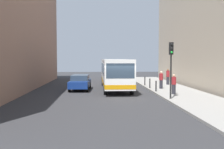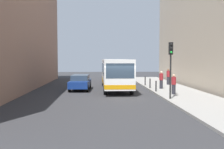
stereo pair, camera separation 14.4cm
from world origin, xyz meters
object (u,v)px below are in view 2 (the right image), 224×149
at_px(bus, 115,72).
at_px(bollard_far, 145,81).
at_px(pedestrian_near_signal, 174,84).
at_px(car_beside_bus, 80,82).
at_px(car_behind_bus, 114,76).
at_px(bollard_mid, 150,83).
at_px(pedestrian_far_sidewalk, 168,77).
at_px(traffic_light, 171,59).
at_px(bollard_near, 156,86).
at_px(pedestrian_mid_sidewalk, 161,80).

xyz_separation_m(bus, bollard_far, (3.42, 2.21, -1.10)).
height_order(bus, pedestrian_near_signal, bus).
xyz_separation_m(car_beside_bus, bollard_far, (6.90, 2.76, -0.16)).
distance_m(car_behind_bus, bollard_mid, 10.18).
relative_size(bus, pedestrian_far_sidewalk, 6.13).
height_order(traffic_light, bollard_near, traffic_light).
bearing_deg(bollard_far, bus, -147.21).
xyz_separation_m(car_beside_bus, bollard_mid, (6.90, 0.05, -0.16)).
bearing_deg(bollard_mid, pedestrian_near_signal, -77.19).
bearing_deg(pedestrian_far_sidewalk, pedestrian_near_signal, 146.61).
xyz_separation_m(traffic_light, bollard_near, (-0.10, 4.30, -2.38)).
relative_size(bollard_mid, pedestrian_mid_sidewalk, 0.56).
height_order(bus, pedestrian_mid_sidewalk, bus).
xyz_separation_m(bollard_far, pedestrian_mid_sidewalk, (0.99, -3.27, 0.38)).
xyz_separation_m(bollard_near, bollard_far, (0.00, 5.43, 0.00)).
bearing_deg(car_behind_bus, pedestrian_far_sidewalk, 128.50).
relative_size(bus, traffic_light, 2.69).
relative_size(car_behind_bus, pedestrian_mid_sidewalk, 2.64).
bearing_deg(bollard_near, bus, 136.74).
bearing_deg(bollard_far, traffic_light, -89.41).
height_order(bollard_near, bollard_mid, same).
height_order(pedestrian_near_signal, pedestrian_far_sidewalk, pedestrian_far_sidewalk).
bearing_deg(pedestrian_near_signal, bus, 44.91).
xyz_separation_m(pedestrian_mid_sidewalk, pedestrian_far_sidewalk, (1.74, 3.90, 0.05)).
bearing_deg(car_beside_bus, traffic_light, 137.85).
xyz_separation_m(bus, bollard_mid, (3.42, -0.51, -1.10)).
bearing_deg(car_beside_bus, bollard_mid, -176.85).
height_order(traffic_light, pedestrian_near_signal, traffic_light).
relative_size(traffic_light, pedestrian_near_signal, 2.51).
distance_m(bollard_near, bollard_mid, 2.71).
bearing_deg(bus, traffic_light, 114.91).
distance_m(bus, pedestrian_near_signal, 6.83).
distance_m(bollard_near, pedestrian_mid_sidewalk, 2.40).
distance_m(bollard_near, bollard_far, 5.43).
distance_m(car_beside_bus, bollard_mid, 6.90).
bearing_deg(pedestrian_near_signal, car_beside_bus, 63.90).
height_order(bus, car_behind_bus, bus).
distance_m(pedestrian_mid_sidewalk, pedestrian_far_sidewalk, 4.27).
xyz_separation_m(car_behind_bus, bollard_near, (3.06, -12.42, -0.16)).
xyz_separation_m(pedestrian_near_signal, pedestrian_mid_sidewalk, (-0.06, 4.04, 0.04)).
distance_m(car_behind_bus, pedestrian_near_signal, 14.89).
bearing_deg(bollard_mid, bollard_far, 90.00).
distance_m(car_behind_bus, traffic_light, 17.17).
distance_m(bus, bollard_mid, 3.63).
height_order(car_behind_bus, traffic_light, traffic_light).
bearing_deg(bollard_near, car_behind_bus, 103.86).
relative_size(bollard_far, pedestrian_mid_sidewalk, 0.56).
bearing_deg(traffic_light, car_behind_bus, 100.71).
distance_m(car_beside_bus, traffic_light, 10.12).
relative_size(car_beside_bus, pedestrian_mid_sidewalk, 2.62).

